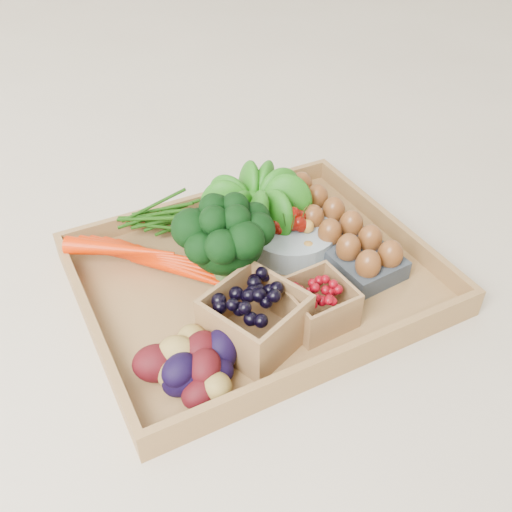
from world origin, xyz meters
name	(u,v)px	position (x,y,z in m)	size (l,w,h in m)	color
ground	(256,284)	(0.00, 0.00, 0.00)	(4.00, 4.00, 0.00)	beige
tray	(256,280)	(0.00, 0.00, 0.01)	(0.55, 0.45, 0.01)	olive
carrots	(160,261)	(-0.13, 0.08, 0.04)	(0.21, 0.15, 0.05)	red
lettuce	(255,200)	(0.06, 0.12, 0.08)	(0.13, 0.13, 0.13)	#165A0E
broccoli	(226,257)	(-0.05, 0.00, 0.07)	(0.15, 0.15, 0.12)	black
cherry_bowl	(291,236)	(0.09, 0.05, 0.04)	(0.16, 0.16, 0.04)	#8C9EA5
egg_carton	(330,235)	(0.16, 0.02, 0.03)	(0.10, 0.29, 0.03)	#373D46
potatoes	(191,358)	(-0.17, -0.14, 0.06)	(0.14, 0.14, 0.08)	#36080C
punnet_blackberry	(255,319)	(-0.06, -0.12, 0.06)	(0.12, 0.12, 0.08)	black
punnet_raspberry	(317,304)	(0.04, -0.13, 0.05)	(0.09, 0.09, 0.06)	#6A040D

